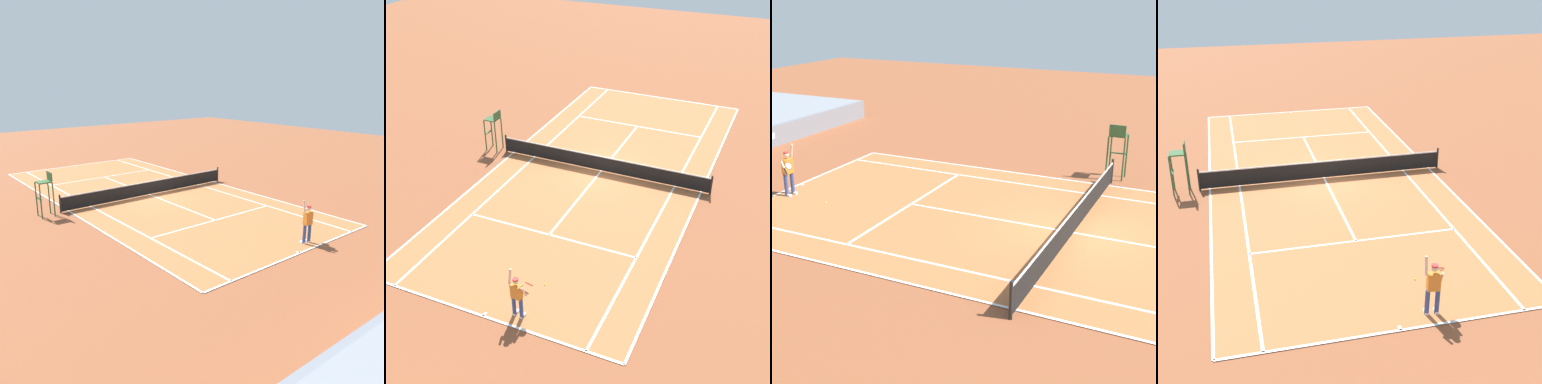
{
  "view_description": "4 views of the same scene",
  "coord_description": "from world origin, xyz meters",
  "views": [
    {
      "loc": [
        13.92,
        21.79,
        7.3
      ],
      "look_at": [
        -0.35,
        3.97,
        1.0
      ],
      "focal_mm": 38.45,
      "sensor_mm": 36.0,
      "label": 1
    },
    {
      "loc": [
        -8.7,
        23.09,
        13.87
      ],
      "look_at": [
        -0.35,
        3.97,
        1.0
      ],
      "focal_mm": 48.32,
      "sensor_mm": 36.0,
      "label": 2
    },
    {
      "loc": [
        -17.7,
        -4.34,
        7.82
      ],
      "look_at": [
        -0.35,
        3.97,
        1.0
      ],
      "focal_mm": 53.48,
      "sensor_mm": 36.0,
      "label": 3
    },
    {
      "loc": [
        4.55,
        24.1,
        10.54
      ],
      "look_at": [
        -0.35,
        3.97,
        1.0
      ],
      "focal_mm": 50.5,
      "sensor_mm": 36.0,
      "label": 4
    }
  ],
  "objects": [
    {
      "name": "ground_plane",
      "position": [
        0.0,
        0.0,
        0.0
      ],
      "size": [
        80.0,
        80.0,
        0.0
      ],
      "primitive_type": "plane",
      "color": "brown"
    },
    {
      "name": "tennis_player",
      "position": [
        -1.18,
        11.33,
        0.99
      ],
      "size": [
        0.8,
        0.62,
        2.08
      ],
      "color": "navy",
      "rests_on": "ground"
    },
    {
      "name": "court",
      "position": [
        0.0,
        0.0,
        0.01
      ],
      "size": [
        11.08,
        23.88,
        0.03
      ],
      "color": "#B76638",
      "rests_on": "ground"
    },
    {
      "name": "umpire_chair",
      "position": [
        6.68,
        0.0,
        1.56
      ],
      "size": [
        0.77,
        0.77,
        2.44
      ],
      "color": "#2D562D",
      "rests_on": "ground"
    },
    {
      "name": "tennis_ball",
      "position": [
        -1.32,
        9.46,
        0.03
      ],
      "size": [
        0.07,
        0.07,
        0.07
      ],
      "primitive_type": "sphere",
      "color": "#D1E533",
      "rests_on": "ground"
    },
    {
      "name": "net",
      "position": [
        0.0,
        0.0,
        0.52
      ],
      "size": [
        11.98,
        0.1,
        1.07
      ],
      "color": "black",
      "rests_on": "ground"
    }
  ]
}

